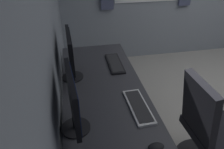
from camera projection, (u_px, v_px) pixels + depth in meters
wall_back at (43, 30)px, 1.54m from camera, size 4.42×0.10×2.60m
desk at (106, 104)px, 1.83m from camera, size 2.08×0.71×0.73m
drawer_pedestal at (107, 146)px, 1.85m from camera, size 0.40×0.51×0.69m
monitor_primary at (70, 54)px, 1.93m from camera, size 0.47×0.20×0.44m
monitor_secondary at (73, 100)px, 1.38m from camera, size 0.47×0.20×0.43m
keyboard_main at (138, 106)px, 1.69m from camera, size 0.42×0.15×0.02m
keyboard_spare at (115, 63)px, 2.27m from camera, size 0.42×0.14×0.02m
mouse_main at (156, 147)px, 1.35m from camera, size 0.06×0.10×0.03m
office_chair at (207, 133)px, 1.83m from camera, size 0.56×0.56×0.97m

